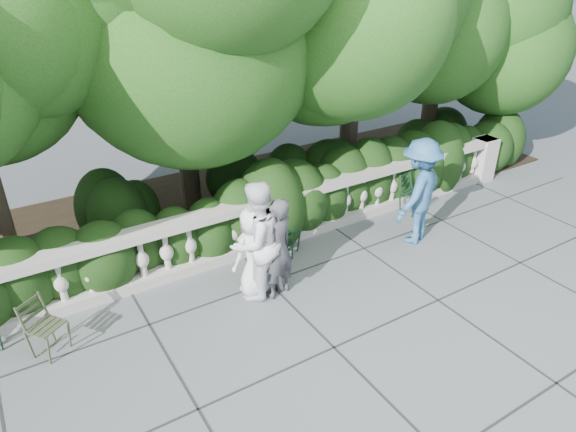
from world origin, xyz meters
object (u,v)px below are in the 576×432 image
person_woman_grey (277,248)px  chair_d (290,255)px  chair_f (417,214)px  person_casual_man (257,242)px  chair_e (275,265)px  person_businessman (254,251)px  chair_weathered (61,355)px  chair_c (282,261)px  person_older_blue (419,192)px

person_woman_grey → chair_d: bearing=-148.0°
chair_f → person_casual_man: person_casual_man is taller
chair_e → person_businessman: person_businessman is taller
chair_weathered → person_businessman: size_ratio=0.57×
chair_f → person_casual_man: 4.22m
person_casual_man → chair_f: bearing=175.0°
chair_e → person_woman_grey: bearing=-109.2°
chair_c → chair_weathered: (-3.73, -0.42, 0.00)m
chair_d → person_woman_grey: bearing=-143.0°
chair_e → person_woman_grey: 1.17m
chair_d → person_businessman: bearing=-160.6°
chair_d → chair_e: bearing=-174.4°
chair_d → person_older_blue: 2.55m
chair_c → person_older_blue: bearing=1.1°
person_woman_grey → chair_c: bearing=-141.4°
chair_f → person_businessman: (-4.05, -0.55, 0.74)m
chair_c → person_businessman: (-0.81, -0.53, 0.74)m
person_older_blue → person_casual_man: bearing=-21.2°
chair_d → chair_f: bearing=-11.9°
person_casual_man → chair_d: bearing=-160.1°
chair_c → chair_weathered: same height
chair_d → person_woman_grey: (-0.76, -0.85, 0.83)m
person_woman_grey → person_casual_man: person_casual_man is taller
chair_c → chair_f: bearing=16.7°
chair_weathered → chair_c: bearing=-28.6°
person_woman_grey → person_older_blue: size_ratio=0.85×
chair_e → person_older_blue: (2.63, -0.62, 0.98)m
chair_e → person_casual_man: 1.29m
chair_weathered → person_woman_grey: (3.19, -0.35, 0.83)m
chair_weathered → person_older_blue: size_ratio=0.43×
chair_d → chair_e: same height
chair_f → person_woman_grey: (-3.78, -0.80, 0.83)m
chair_c → chair_d: bearing=35.8°
chair_e → chair_weathered: 3.58m
chair_f → chair_c: bearing=166.0°
chair_e → person_casual_man: (-0.64, -0.58, 0.96)m
chair_weathered → person_casual_man: (2.92, -0.20, 0.96)m
chair_d → chair_f: size_ratio=1.00×
chair_c → chair_weathered: size_ratio=1.00×
chair_e → chair_weathered: size_ratio=1.00×
chair_d → person_older_blue: person_older_blue is taller
chair_e → chair_f: size_ratio=1.00×
chair_e → chair_f: (3.41, 0.07, 0.00)m
chair_d → chair_e: (-0.39, -0.12, 0.00)m
chair_d → person_businessman: (-1.03, -0.60, 0.74)m
chair_e → chair_f: same height
chair_e → person_businessman: bearing=-134.9°
chair_e → chair_weathered: bearing=-166.3°
chair_weathered → person_woman_grey: size_ratio=0.50×
chair_weathered → chair_f: bearing=-31.3°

